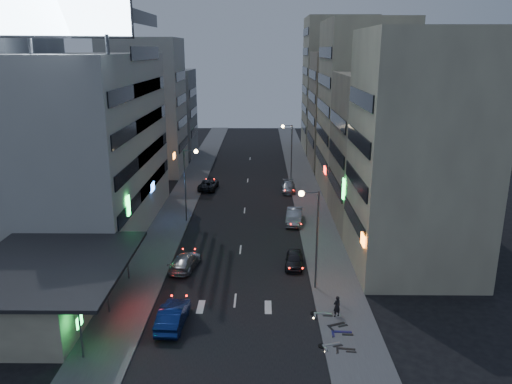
{
  "coord_description": "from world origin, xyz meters",
  "views": [
    {
      "loc": [
        1.95,
        -30.13,
        18.4
      ],
      "look_at": [
        1.46,
        16.37,
        5.05
      ],
      "focal_mm": 35.0,
      "sensor_mm": 36.0,
      "label": 1
    }
  ],
  "objects_px": {
    "scooter_blue": "(352,323)",
    "parked_car_left": "(208,184)",
    "parked_car_right_near": "(294,260)",
    "scooter_silver_b": "(332,306)",
    "parked_car_right_mid": "(294,216)",
    "road_car_blue": "(173,315)",
    "scooter_silver_a": "(340,334)",
    "scooter_black_a": "(356,341)",
    "person": "(337,306)",
    "scooter_black_b": "(344,314)",
    "parked_car_right_far": "(288,187)",
    "road_car_silver": "(185,261)"
  },
  "relations": [
    {
      "from": "scooter_silver_b",
      "to": "scooter_silver_a",
      "type": "bearing_deg",
      "value": -176.15
    },
    {
      "from": "scooter_blue",
      "to": "parked_car_left",
      "type": "bearing_deg",
      "value": 23.38
    },
    {
      "from": "person",
      "to": "scooter_blue",
      "type": "height_order",
      "value": "person"
    },
    {
      "from": "road_car_silver",
      "to": "scooter_black_a",
      "type": "relative_size",
      "value": 2.58
    },
    {
      "from": "parked_car_right_near",
      "to": "person",
      "type": "relative_size",
      "value": 2.4
    },
    {
      "from": "person",
      "to": "parked_car_right_near",
      "type": "bearing_deg",
      "value": -102.34
    },
    {
      "from": "scooter_blue",
      "to": "road_car_silver",
      "type": "bearing_deg",
      "value": 54.39
    },
    {
      "from": "parked_car_right_far",
      "to": "road_car_blue",
      "type": "distance_m",
      "value": 35.07
    },
    {
      "from": "road_car_blue",
      "to": "person",
      "type": "distance_m",
      "value": 11.49
    },
    {
      "from": "parked_car_right_near",
      "to": "parked_car_right_mid",
      "type": "distance_m",
      "value": 11.38
    },
    {
      "from": "road_car_blue",
      "to": "scooter_black_b",
      "type": "height_order",
      "value": "road_car_blue"
    },
    {
      "from": "parked_car_right_far",
      "to": "person",
      "type": "bearing_deg",
      "value": -85.09
    },
    {
      "from": "parked_car_right_mid",
      "to": "road_car_blue",
      "type": "height_order",
      "value": "parked_car_right_mid"
    },
    {
      "from": "parked_car_right_near",
      "to": "scooter_black_b",
      "type": "bearing_deg",
      "value": -67.47
    },
    {
      "from": "parked_car_left",
      "to": "scooter_black_a",
      "type": "height_order",
      "value": "parked_car_left"
    },
    {
      "from": "road_car_silver",
      "to": "scooter_black_a",
      "type": "distance_m",
      "value": 17.52
    },
    {
      "from": "person",
      "to": "scooter_silver_b",
      "type": "height_order",
      "value": "person"
    },
    {
      "from": "scooter_silver_a",
      "to": "scooter_black_b",
      "type": "distance_m",
      "value": 2.55
    },
    {
      "from": "scooter_black_a",
      "to": "person",
      "type": "bearing_deg",
      "value": 16.58
    },
    {
      "from": "person",
      "to": "scooter_blue",
      "type": "relative_size",
      "value": 0.77
    },
    {
      "from": "parked_car_right_near",
      "to": "parked_car_left",
      "type": "xyz_separation_m",
      "value": [
        -10.09,
        24.97,
        0.04
      ]
    },
    {
      "from": "parked_car_right_far",
      "to": "person",
      "type": "relative_size",
      "value": 2.81
    },
    {
      "from": "road_car_silver",
      "to": "parked_car_left",
      "type": "bearing_deg",
      "value": -78.77
    },
    {
      "from": "parked_car_right_mid",
      "to": "scooter_black_b",
      "type": "bearing_deg",
      "value": -77.53
    },
    {
      "from": "parked_car_right_near",
      "to": "person",
      "type": "xyz_separation_m",
      "value": [
        2.46,
        -8.72,
        0.26
      ]
    },
    {
      "from": "parked_car_right_mid",
      "to": "scooter_blue",
      "type": "bearing_deg",
      "value": -76.93
    },
    {
      "from": "parked_car_right_far",
      "to": "road_car_blue",
      "type": "relative_size",
      "value": 0.95
    },
    {
      "from": "scooter_silver_b",
      "to": "parked_car_right_far",
      "type": "bearing_deg",
      "value": 6.72
    },
    {
      "from": "parked_car_left",
      "to": "person",
      "type": "height_order",
      "value": "person"
    },
    {
      "from": "parked_car_right_mid",
      "to": "scooter_silver_a",
      "type": "bearing_deg",
      "value": -79.81
    },
    {
      "from": "parked_car_right_mid",
      "to": "road_car_silver",
      "type": "height_order",
      "value": "parked_car_right_mid"
    },
    {
      "from": "parked_car_right_far",
      "to": "person",
      "type": "height_order",
      "value": "person"
    },
    {
      "from": "parked_car_right_mid",
      "to": "scooter_silver_a",
      "type": "xyz_separation_m",
      "value": [
        1.47,
        -23.29,
        -0.11
      ]
    },
    {
      "from": "scooter_black_a",
      "to": "scooter_silver_a",
      "type": "relative_size",
      "value": 0.99
    },
    {
      "from": "scooter_black_a",
      "to": "parked_car_left",
      "type": "bearing_deg",
      "value": 26.62
    },
    {
      "from": "scooter_blue",
      "to": "parked_car_right_far",
      "type": "bearing_deg",
      "value": 7.05
    },
    {
      "from": "person",
      "to": "scooter_silver_a",
      "type": "bearing_deg",
      "value": 57.07
    },
    {
      "from": "parked_car_right_far",
      "to": "parked_car_right_near",
      "type": "bearing_deg",
      "value": -89.88
    },
    {
      "from": "person",
      "to": "scooter_silver_a",
      "type": "xyz_separation_m",
      "value": [
        -0.27,
        -3.21,
        -0.23
      ]
    },
    {
      "from": "road_car_silver",
      "to": "person",
      "type": "distance_m",
      "value": 14.49
    },
    {
      "from": "parked_car_right_near",
      "to": "person",
      "type": "distance_m",
      "value": 9.06
    },
    {
      "from": "parked_car_right_far",
      "to": "scooter_silver_a",
      "type": "relative_size",
      "value": 2.43
    },
    {
      "from": "parked_car_right_far",
      "to": "scooter_silver_b",
      "type": "bearing_deg",
      "value": -85.5
    },
    {
      "from": "parked_car_right_mid",
      "to": "person",
      "type": "relative_size",
      "value": 3.02
    },
    {
      "from": "parked_car_right_mid",
      "to": "scooter_blue",
      "type": "distance_m",
      "value": 22.19
    },
    {
      "from": "road_car_blue",
      "to": "scooter_black_a",
      "type": "distance_m",
      "value": 12.42
    },
    {
      "from": "scooter_silver_a",
      "to": "scooter_blue",
      "type": "height_order",
      "value": "scooter_blue"
    },
    {
      "from": "scooter_silver_a",
      "to": "scooter_black_b",
      "type": "xyz_separation_m",
      "value": [
        0.68,
        2.45,
        0.04
      ]
    },
    {
      "from": "parked_car_right_near",
      "to": "scooter_silver_b",
      "type": "distance_m",
      "value": 8.57
    },
    {
      "from": "scooter_silver_b",
      "to": "parked_car_left",
      "type": "bearing_deg",
      "value": 24.37
    }
  ]
}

